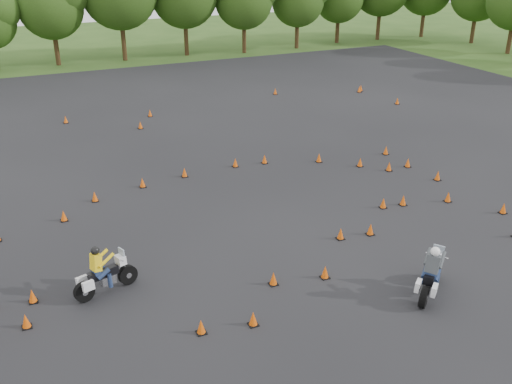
# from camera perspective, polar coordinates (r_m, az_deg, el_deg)

# --- Properties ---
(ground) EXTENTS (140.00, 140.00, 0.00)m
(ground) POSITION_cam_1_polar(r_m,az_deg,el_deg) (21.13, 4.57, -7.00)
(ground) COLOR #2D5119
(ground) RESTS_ON ground
(asphalt_pad) EXTENTS (62.00, 62.00, 0.00)m
(asphalt_pad) POSITION_cam_1_polar(r_m,az_deg,el_deg) (25.90, -1.85, -0.78)
(asphalt_pad) COLOR black
(asphalt_pad) RESTS_ON ground
(treeline) EXTENTS (86.72, 32.56, 11.19)m
(treeline) POSITION_cam_1_polar(r_m,az_deg,el_deg) (52.47, -10.67, 16.79)
(treeline) COLOR #264212
(treeline) RESTS_ON ground
(traffic_cones) EXTENTS (36.44, 33.49, 0.45)m
(traffic_cones) POSITION_cam_1_polar(r_m,az_deg,el_deg) (25.40, -1.62, -0.74)
(traffic_cones) COLOR #DB5109
(traffic_cones) RESTS_ON asphalt_pad
(rider_grey) EXTENTS (2.36, 2.09, 1.87)m
(rider_grey) POSITION_cam_1_polar(r_m,az_deg,el_deg) (19.73, 17.09, -7.36)
(rider_grey) COLOR #404447
(rider_grey) RESTS_ON ground
(rider_yellow) EXTENTS (2.37, 1.30, 1.75)m
(rider_yellow) POSITION_cam_1_polar(r_m,az_deg,el_deg) (19.59, -14.85, -7.53)
(rider_yellow) COLOR yellow
(rider_yellow) RESTS_ON ground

